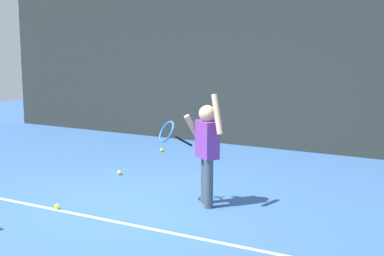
% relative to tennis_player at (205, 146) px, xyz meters
% --- Properties ---
extents(ground_plane, '(20.00, 20.00, 0.00)m').
position_rel_tennis_player_xyz_m(ground_plane, '(-0.81, -0.44, -0.73)').
color(ground_plane, '#335B93').
extents(court_line_baseline, '(9.00, 0.05, 0.00)m').
position_rel_tennis_player_xyz_m(court_line_baseline, '(-0.81, -1.01, -0.72)').
color(court_line_baseline, white).
rests_on(court_line_baseline, ground).
extents(back_fence_windscreen, '(11.94, 0.08, 3.81)m').
position_rel_tennis_player_xyz_m(back_fence_windscreen, '(-0.81, 3.67, 1.18)').
color(back_fence_windscreen, '#282D2B').
rests_on(back_fence_windscreen, ground).
extents(fence_post_0, '(0.09, 0.09, 3.96)m').
position_rel_tennis_player_xyz_m(fence_post_0, '(-6.63, 3.73, 1.25)').
color(fence_post_0, slate).
rests_on(fence_post_0, ground).
extents(fence_post_1, '(0.09, 0.09, 3.96)m').
position_rel_tennis_player_xyz_m(fence_post_1, '(-0.81, 3.73, 1.25)').
color(fence_post_1, slate).
rests_on(fence_post_1, ground).
extents(tennis_player, '(0.89, 0.53, 1.35)m').
position_rel_tennis_player_xyz_m(tennis_player, '(0.00, 0.00, 0.00)').
color(tennis_player, '#3F4C59').
rests_on(tennis_player, ground).
extents(tennis_ball_0, '(0.07, 0.07, 0.07)m').
position_rel_tennis_player_xyz_m(tennis_ball_0, '(-2.13, 2.39, -0.69)').
color(tennis_ball_0, '#CCE033').
rests_on(tennis_ball_0, ground).
extents(tennis_ball_2, '(0.07, 0.07, 0.07)m').
position_rel_tennis_player_xyz_m(tennis_ball_2, '(-1.78, 0.69, -0.69)').
color(tennis_ball_2, '#CCE033').
rests_on(tennis_ball_2, ground).
extents(tennis_ball_4, '(0.07, 0.07, 0.07)m').
position_rel_tennis_player_xyz_m(tennis_ball_4, '(-1.43, -0.99, -0.69)').
color(tennis_ball_4, '#CCE033').
rests_on(tennis_ball_4, ground).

